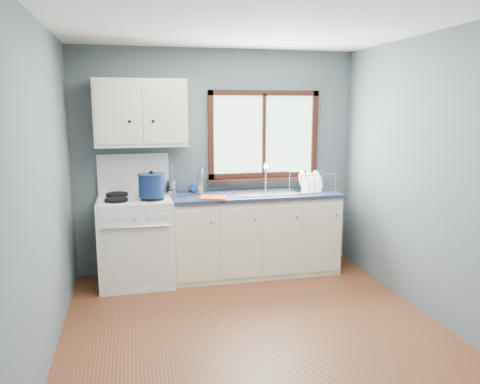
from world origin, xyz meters
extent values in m
cube|color=brown|center=(0.00, 0.00, -0.01)|extent=(3.20, 3.60, 0.02)
cube|color=white|center=(0.00, 0.00, 2.51)|extent=(3.20, 3.60, 0.02)
cube|color=slate|center=(0.00, 1.81, 1.25)|extent=(3.20, 0.02, 2.50)
cube|color=slate|center=(0.00, -1.81, 1.25)|extent=(3.20, 0.02, 2.50)
cube|color=slate|center=(-1.61, 0.00, 1.25)|extent=(0.02, 3.60, 2.50)
cube|color=slate|center=(1.61, 0.00, 1.25)|extent=(0.02, 3.60, 2.50)
cube|color=white|center=(-0.95, 1.47, 0.46)|extent=(0.76, 0.65, 0.92)
cube|color=white|center=(-0.95, 1.77, 1.14)|extent=(0.76, 0.05, 0.44)
cube|color=silver|center=(-0.95, 1.47, 0.93)|extent=(0.72, 0.59, 0.01)
cylinder|color=black|center=(-1.13, 1.32, 0.95)|extent=(0.23, 0.23, 0.03)
cylinder|color=black|center=(-0.77, 1.32, 0.95)|extent=(0.23, 0.23, 0.03)
cylinder|color=black|center=(-1.13, 1.61, 0.95)|extent=(0.23, 0.23, 0.03)
cylinder|color=black|center=(-0.77, 1.61, 0.95)|extent=(0.23, 0.23, 0.03)
cylinder|color=silver|center=(-0.95, 1.12, 0.70)|extent=(0.66, 0.02, 0.02)
cube|color=silver|center=(-0.95, 1.14, 0.40)|extent=(0.66, 0.01, 0.55)
cube|color=#EFE4C5|center=(0.36, 1.49, 0.44)|extent=(1.85, 0.60, 0.88)
cube|color=black|center=(0.36, 1.51, 0.04)|extent=(1.85, 0.54, 0.08)
cube|color=#1F263B|center=(0.36, 1.49, 0.90)|extent=(1.89, 0.64, 0.04)
cube|color=silver|center=(0.54, 1.49, 0.92)|extent=(0.84, 0.46, 0.01)
cube|color=silver|center=(0.34, 1.49, 0.85)|extent=(0.36, 0.40, 0.14)
cube|color=silver|center=(0.74, 1.49, 0.85)|extent=(0.36, 0.40, 0.14)
cylinder|color=silver|center=(0.54, 1.69, 1.06)|extent=(0.02, 0.02, 0.28)
cylinder|color=silver|center=(0.54, 1.62, 1.19)|extent=(0.02, 0.16, 0.02)
sphere|color=silver|center=(0.54, 1.69, 1.20)|extent=(0.04, 0.04, 0.04)
cube|color=#9EC6A8|center=(0.54, 1.79, 1.55)|extent=(1.22, 0.01, 0.92)
cube|color=black|center=(0.54, 1.77, 2.02)|extent=(1.30, 0.05, 0.06)
cube|color=black|center=(0.54, 1.77, 1.08)|extent=(1.30, 0.05, 0.06)
cube|color=black|center=(-0.08, 1.77, 1.55)|extent=(0.06, 0.05, 1.00)
cube|color=black|center=(1.16, 1.77, 1.55)|extent=(0.06, 0.05, 1.00)
cube|color=black|center=(0.54, 1.77, 1.55)|extent=(0.03, 0.05, 0.92)
cube|color=black|center=(0.54, 1.74, 1.03)|extent=(1.36, 0.10, 0.03)
cube|color=#EFE4C5|center=(-0.85, 1.63, 1.80)|extent=(0.95, 0.32, 0.70)
cube|color=#EFE4C5|center=(-1.09, 1.46, 1.80)|extent=(0.44, 0.01, 0.62)
cube|color=#EFE4C5|center=(-0.61, 1.46, 1.80)|extent=(0.44, 0.01, 0.62)
sphere|color=black|center=(-0.97, 1.45, 1.72)|extent=(0.03, 0.03, 0.03)
sphere|color=black|center=(-0.73, 1.45, 1.72)|extent=(0.03, 0.03, 0.03)
cylinder|color=black|center=(-0.75, 1.63, 0.98)|extent=(0.30, 0.30, 0.04)
cube|color=black|center=(-0.60, 1.56, 0.98)|extent=(0.12, 0.07, 0.01)
cylinder|color=#102250|center=(-0.78, 1.33, 1.07)|extent=(0.27, 0.27, 0.22)
cylinder|color=#102250|center=(-0.78, 1.33, 1.19)|extent=(0.28, 0.28, 0.02)
sphere|color=black|center=(-0.78, 1.33, 1.21)|extent=(0.04, 0.04, 0.04)
cylinder|color=silver|center=(-0.55, 1.67, 1.00)|extent=(0.13, 0.13, 0.15)
cylinder|color=silver|center=(-0.53, 1.68, 1.16)|extent=(0.01, 0.01, 0.23)
cylinder|color=silver|center=(-0.57, 1.69, 1.18)|extent=(0.01, 0.01, 0.27)
cylinder|color=silver|center=(-0.55, 1.65, 1.15)|extent=(0.01, 0.01, 0.21)
cylinder|color=silver|center=(-0.24, 1.57, 1.06)|extent=(0.07, 0.07, 0.28)
imported|color=#2447A6|center=(-0.29, 1.67, 1.04)|extent=(0.10, 0.10, 0.25)
cube|color=#E25926|center=(-0.14, 1.28, 0.93)|extent=(0.32, 0.28, 0.02)
cube|color=silver|center=(1.02, 1.47, 0.93)|extent=(0.47, 0.37, 0.02)
cylinder|color=silver|center=(0.83, 1.29, 1.03)|extent=(0.01, 0.01, 0.21)
cylinder|color=silver|center=(1.25, 1.33, 1.03)|extent=(0.01, 0.01, 0.21)
cylinder|color=silver|center=(0.80, 1.61, 1.03)|extent=(0.01, 0.01, 0.21)
cylinder|color=silver|center=(1.22, 1.64, 1.03)|extent=(0.01, 0.01, 0.21)
cylinder|color=silver|center=(1.04, 1.31, 1.13)|extent=(0.42, 0.04, 0.01)
cylinder|color=silver|center=(1.01, 1.62, 1.13)|extent=(0.42, 0.04, 0.01)
cylinder|color=white|center=(0.92, 1.46, 1.04)|extent=(0.08, 0.24, 0.23)
cylinder|color=white|center=(1.00, 1.46, 1.04)|extent=(0.08, 0.24, 0.23)
cylinder|color=white|center=(1.09, 1.47, 1.04)|extent=(0.08, 0.24, 0.23)
camera|label=1|loc=(-0.96, -3.44, 1.86)|focal=35.00mm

